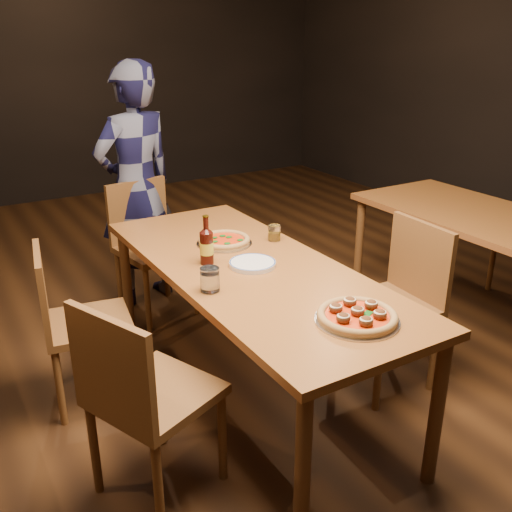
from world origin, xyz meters
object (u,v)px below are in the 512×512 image
chair_main_sw (88,322)px  beer_bottle (207,247)px  water_glass (210,279)px  pizza_margherita (224,241)px  plate_stack (253,264)px  chair_main_nw (155,392)px  chair_main_e (387,305)px  pizza_meatball (357,316)px  diner (136,187)px  chair_end (155,249)px  table_main (251,279)px  table_right (507,233)px  amber_glass (274,233)px

chair_main_sw → beer_bottle: 0.73m
beer_bottle → water_glass: 0.32m
pizza_margherita → plate_stack: pizza_margherita is taller
beer_bottle → water_glass: size_ratio=2.24×
chair_main_nw → chair_main_e: bearing=-108.0°
plate_stack → beer_bottle: beer_bottle is taller
pizza_meatball → water_glass: size_ratio=3.14×
diner → chair_main_sw: bearing=42.7°
chair_main_e → chair_end: size_ratio=1.00×
chair_main_sw → water_glass: chair_main_sw is taller
table_main → table_right: (1.70, -0.20, 0.00)m
chair_main_nw → amber_glass: chair_main_nw is taller
chair_main_sw → diner: diner is taller
chair_main_e → water_glass: bearing=-93.7°
plate_stack → water_glass: bearing=-154.0°
chair_main_nw → chair_main_sw: (-0.06, 0.78, -0.02)m
table_right → chair_main_nw: bearing=-176.0°
chair_main_sw → plate_stack: bearing=-110.3°
chair_main_sw → water_glass: bearing=-134.0°
chair_end → beer_bottle: beer_bottle is taller
amber_glass → diner: diner is taller
chair_main_nw → amber_glass: bearing=-79.6°
chair_end → beer_bottle: size_ratio=3.87×
chair_main_sw → water_glass: 0.79m
chair_main_sw → chair_main_e: 1.56m
chair_end → pizza_meatball: (0.13, -1.88, 0.30)m
chair_main_sw → chair_end: bearing=-31.8°
chair_end → water_glass: 1.38m
table_main → diner: 1.46m
table_right → chair_main_e: 1.04m
chair_end → diner: (-0.00, 0.28, 0.36)m
chair_main_sw → chair_main_e: size_ratio=0.95×
table_main → pizza_margherita: size_ratio=6.65×
water_glass → diner: (0.24, 1.60, 0.03)m
table_right → amber_glass: (-1.40, 0.45, 0.11)m
table_main → chair_end: (-0.06, 1.17, -0.21)m
chair_main_nw → beer_bottle: beer_bottle is taller
table_right → chair_end: (-1.76, 1.37, -0.21)m
beer_bottle → amber_glass: bearing=13.4°
water_glass → chair_main_nw: bearing=-149.8°
chair_end → water_glass: bearing=-109.9°
chair_end → amber_glass: (0.36, -0.91, 0.32)m
pizza_meatball → beer_bottle: beer_bottle is taller
table_main → chair_main_sw: 0.86m
water_glass → amber_glass: bearing=34.1°
chair_end → pizza_meatball: size_ratio=2.76×
pizza_meatball → plate_stack: (-0.06, 0.71, -0.01)m
chair_end → table_right: bearing=-47.3°
table_right → amber_glass: 1.48m
chair_end → amber_glass: chair_end is taller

